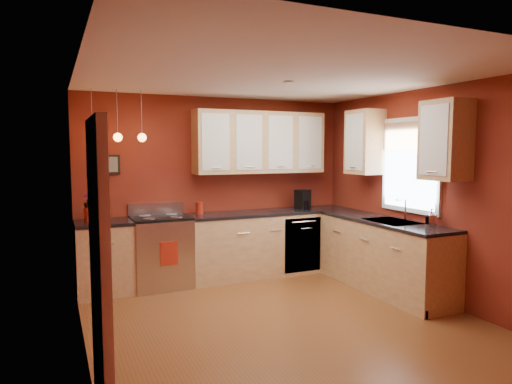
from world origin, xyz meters
name	(u,v)px	position (x,y,z in m)	size (l,w,h in m)	color
floor	(284,321)	(0.00, 0.00, 0.00)	(4.20, 4.20, 0.00)	brown
ceiling	(285,76)	(0.00, 0.00, 2.60)	(4.00, 4.20, 0.02)	white
wall_back	(218,187)	(0.00, 2.10, 1.30)	(4.00, 0.02, 2.60)	maroon
wall_front	(439,236)	(0.00, -2.10, 1.30)	(4.00, 0.02, 2.60)	maroon
wall_left	(82,212)	(-2.00, 0.00, 1.30)	(0.02, 4.20, 2.60)	maroon
wall_right	(428,194)	(2.00, 0.00, 1.30)	(0.02, 4.20, 2.60)	maroon
base_cabinets_back_left	(105,259)	(-1.65, 1.80, 0.45)	(0.70, 0.60, 0.90)	#DCB576
base_cabinets_back_right	(271,243)	(0.73, 1.80, 0.45)	(2.54, 0.60, 0.90)	#DCB576
base_cabinets_right	(383,256)	(1.70, 0.45, 0.45)	(0.60, 2.10, 0.90)	#DCB576
counter_back_left	(103,223)	(-1.65, 1.80, 0.92)	(0.70, 0.62, 0.04)	black
counter_back_right	(271,212)	(0.73, 1.80, 0.92)	(2.54, 0.62, 0.04)	black
counter_right	(384,221)	(1.70, 0.45, 0.92)	(0.62, 2.10, 0.04)	black
gas_range	(161,251)	(-0.92, 1.80, 0.48)	(0.76, 0.64, 1.11)	#BCBCC1
dishwasher_front	(303,245)	(1.10, 1.51, 0.45)	(0.60, 0.02, 0.80)	#BCBCC1
sink	(392,223)	(1.70, 0.30, 0.92)	(0.50, 0.70, 0.33)	gray
window	(410,162)	(1.97, 0.30, 1.69)	(0.06, 1.02, 1.22)	white
door_left_wall	(100,278)	(-1.97, -1.20, 1.03)	(0.12, 0.82, 2.05)	white
upper_cabinets_back	(260,143)	(0.60, 1.93, 1.95)	(2.00, 0.35, 0.90)	#DCB576
upper_cabinets_right	(400,141)	(1.82, 0.32, 1.95)	(0.35, 1.95, 0.90)	#DCB576
wall_picture	(107,165)	(-1.55, 2.08, 1.65)	(0.32, 0.03, 0.26)	black
pendant_lights	(118,137)	(-1.45, 1.75, 2.01)	(0.71, 0.11, 0.66)	gray
red_canister	(199,208)	(-0.35, 1.92, 1.03)	(0.11, 0.11, 0.17)	#A32211
red_vase	(88,214)	(-1.82, 1.85, 1.03)	(0.11, 0.11, 0.18)	#A32211
flowers	(88,202)	(-1.82, 1.85, 1.19)	(0.11, 0.11, 0.19)	#A32211
coffee_maker	(303,200)	(1.26, 1.80, 1.08)	(0.25, 0.25, 0.30)	black
soap_pump	(431,218)	(1.84, -0.22, 1.05)	(0.10, 0.10, 0.22)	white
dish_towel	(169,253)	(-0.89, 1.47, 0.52)	(0.23, 0.02, 0.31)	#A32211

